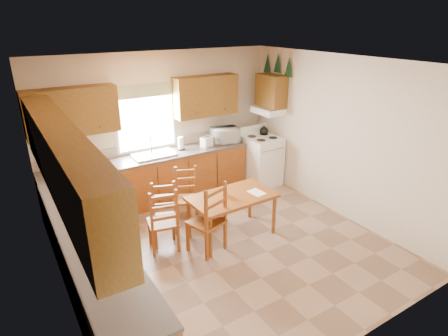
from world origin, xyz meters
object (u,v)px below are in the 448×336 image
microwave (225,135)px  chair_far_right (187,196)px  stove (261,161)px  dining_table (232,216)px  chair_far_left (165,215)px  chair_near_right (206,217)px  chair_near_left (163,218)px

microwave → chair_far_right: bearing=-134.0°
stove → dining_table: (-1.63, -1.39, -0.14)m
dining_table → chair_far_left: size_ratio=1.40×
stove → dining_table: bearing=-141.2°
chair_far_right → microwave: bearing=57.6°
microwave → stove: bearing=-15.0°
dining_table → chair_far_left: 1.03m
stove → chair_far_right: stove is taller
chair_near_right → chair_far_left: size_ratio=1.17×
chair_near_right → chair_near_left: bearing=-53.9°
microwave → chair_near_left: 2.56m
microwave → chair_far_left: (-1.91, -1.35, -0.60)m
dining_table → chair_far_right: bearing=113.7°
microwave → chair_near_right: microwave is taller
microwave → chair_far_right: size_ratio=0.53×
microwave → chair_far_left: 2.41m
chair_near_left → stove: bearing=-144.3°
microwave → chair_far_right: 1.73m
chair_near_left → chair_far_left: bearing=-113.8°
dining_table → stove: bearing=38.9°
chair_near_left → chair_far_left: chair_near_left is taller
chair_near_right → stove: bearing=-162.6°
microwave → dining_table: 2.10m
dining_table → chair_far_left: bearing=157.0°
microwave → chair_near_right: 2.44m
chair_far_left → microwave: bearing=54.8°
stove → chair_far_left: bearing=-160.2°
stove → chair_far_left: (-2.59, -1.01, -0.02)m
dining_table → chair_near_left: bearing=165.6°
dining_table → chair_near_left: 1.09m
stove → microwave: bearing=152.2°
stove → chair_near_right: 2.65m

